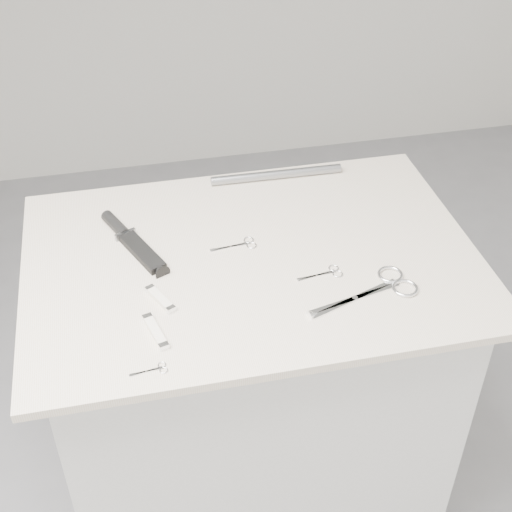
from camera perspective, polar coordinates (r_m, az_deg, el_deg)
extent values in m
cube|color=gray|center=(2.27, -0.26, -18.65)|extent=(4.00, 4.00, 0.01)
cube|color=silver|center=(1.91, -0.30, -11.15)|extent=(0.90, 0.60, 0.90)
cube|color=beige|center=(1.59, -0.35, -0.26)|extent=(1.00, 0.70, 0.02)
cube|color=silver|center=(1.48, 7.92, -3.39)|extent=(0.21, 0.09, 0.00)
cylinder|color=silver|center=(1.48, 7.92, -3.36)|extent=(0.01, 0.01, 0.01)
torus|color=silver|center=(1.55, 10.69, -1.47)|extent=(0.06, 0.06, 0.01)
torus|color=silver|center=(1.52, 11.84, -2.54)|extent=(0.06, 0.06, 0.01)
cube|color=silver|center=(1.53, 4.86, -1.58)|extent=(0.09, 0.03, 0.00)
cylinder|color=silver|center=(1.53, 4.86, -1.56)|extent=(0.01, 0.01, 0.00)
torus|color=silver|center=(1.55, 6.23, -0.97)|extent=(0.02, 0.02, 0.00)
torus|color=silver|center=(1.54, 6.55, -1.44)|extent=(0.02, 0.02, 0.00)
cube|color=silver|center=(1.60, -2.07, 0.74)|extent=(0.09, 0.02, 0.00)
cylinder|color=silver|center=(1.60, -2.07, 0.76)|extent=(0.01, 0.01, 0.00)
torus|color=silver|center=(1.62, -0.60, 1.29)|extent=(0.02, 0.02, 0.00)
torus|color=silver|center=(1.61, -0.36, 0.85)|extent=(0.02, 0.02, 0.00)
cube|color=silver|center=(1.34, -8.78, -9.13)|extent=(0.06, 0.02, 0.00)
cylinder|color=silver|center=(1.34, -8.78, -9.11)|extent=(0.00, 0.00, 0.00)
torus|color=silver|center=(1.35, -7.53, -8.63)|extent=(0.02, 0.02, 0.00)
torus|color=silver|center=(1.34, -7.39, -9.07)|extent=(0.02, 0.02, 0.00)
cube|color=black|center=(1.60, -9.12, 0.37)|extent=(0.10, 0.16, 0.02)
cube|color=gray|center=(1.65, -10.42, 1.74)|extent=(0.06, 0.03, 0.02)
cylinder|color=black|center=(1.69, -11.16, 2.49)|extent=(0.07, 0.10, 0.03)
cube|color=white|center=(1.40, -8.05, -5.99)|extent=(0.04, 0.10, 0.01)
cube|color=silver|center=(1.44, -8.68, -4.85)|extent=(0.02, 0.02, 0.01)
cube|color=silver|center=(1.37, -7.39, -7.15)|extent=(0.02, 0.02, 0.01)
cube|color=white|center=(1.47, -7.68, -3.41)|extent=(0.06, 0.09, 0.01)
cube|color=silver|center=(1.50, -8.49, -2.58)|extent=(0.02, 0.02, 0.01)
cube|color=silver|center=(1.45, -6.84, -4.24)|extent=(0.02, 0.02, 0.01)
cylinder|color=gray|center=(1.84, 1.65, 6.53)|extent=(0.34, 0.03, 0.02)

